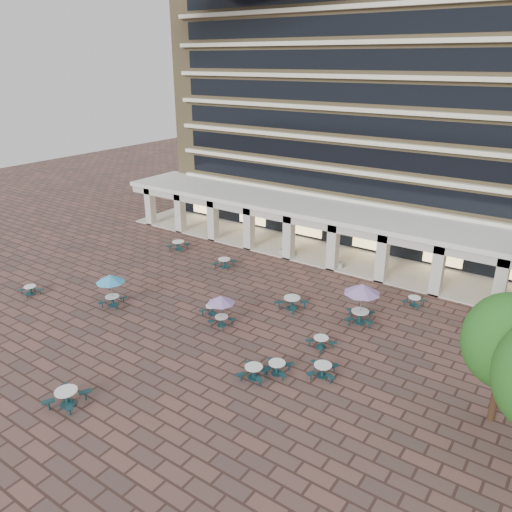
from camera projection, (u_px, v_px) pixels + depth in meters
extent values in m
plane|color=brown|center=(218.00, 322.00, 33.11)|extent=(120.00, 120.00, 0.00)
cube|color=#8D774F|center=(380.00, 117.00, 48.51)|extent=(40.00, 15.00, 22.00)
cube|color=silver|center=(340.00, 199.00, 44.99)|extent=(36.80, 0.50, 0.35)
cube|color=black|center=(342.00, 184.00, 44.69)|extent=(35.20, 0.05, 1.60)
cube|color=silver|center=(342.00, 170.00, 44.04)|extent=(36.80, 0.50, 0.35)
cube|color=black|center=(344.00, 155.00, 43.73)|extent=(35.20, 0.05, 1.60)
cube|color=silver|center=(344.00, 140.00, 43.08)|extent=(36.80, 0.50, 0.35)
cube|color=black|center=(346.00, 125.00, 42.78)|extent=(35.20, 0.05, 1.60)
cube|color=silver|center=(346.00, 109.00, 42.12)|extent=(36.80, 0.50, 0.35)
cube|color=black|center=(348.00, 93.00, 41.82)|extent=(35.20, 0.05, 1.60)
cube|color=silver|center=(348.00, 76.00, 41.16)|extent=(36.80, 0.50, 0.35)
cube|color=black|center=(350.00, 59.00, 40.86)|extent=(35.20, 0.05, 1.60)
cube|color=silver|center=(350.00, 42.00, 40.21)|extent=(36.80, 0.50, 0.35)
cube|color=black|center=(353.00, 25.00, 39.90)|extent=(35.20, 0.05, 1.60)
cube|color=silver|center=(353.00, 6.00, 39.25)|extent=(36.80, 0.50, 0.35)
cube|color=white|center=(326.00, 209.00, 43.01)|extent=(42.00, 6.60, 0.40)
cube|color=beige|center=(310.00, 222.00, 41.00)|extent=(42.00, 0.30, 0.90)
cube|color=black|center=(338.00, 227.00, 45.95)|extent=(38.00, 0.15, 3.20)
cube|color=beige|center=(324.00, 253.00, 44.53)|extent=(42.00, 6.00, 0.12)
cube|color=beige|center=(150.00, 206.00, 51.93)|extent=(0.80, 0.80, 4.00)
cube|color=beige|center=(180.00, 212.00, 49.69)|extent=(0.80, 0.80, 4.00)
cube|color=beige|center=(213.00, 220.00, 47.44)|extent=(0.80, 0.80, 4.00)
cube|color=beige|center=(249.00, 228.00, 45.20)|extent=(0.80, 0.80, 4.00)
cube|color=beige|center=(289.00, 236.00, 42.96)|extent=(0.80, 0.80, 4.00)
cube|color=beige|center=(333.00, 246.00, 40.71)|extent=(0.80, 0.80, 4.00)
cube|color=beige|center=(382.00, 257.00, 38.47)|extent=(0.80, 0.80, 4.00)
cube|color=beige|center=(438.00, 269.00, 36.23)|extent=(0.80, 0.80, 4.00)
cube|color=beige|center=(500.00, 283.00, 33.98)|extent=(0.80, 0.80, 4.00)
cube|color=#FFD88C|center=(205.00, 203.00, 54.41)|extent=(3.20, 0.08, 2.40)
cube|color=#FFD88C|center=(252.00, 213.00, 51.01)|extent=(3.20, 0.08, 2.40)
cube|color=#FFD88C|center=(307.00, 224.00, 47.61)|extent=(3.20, 0.08, 2.40)
cube|color=#FFD88C|center=(370.00, 236.00, 44.21)|extent=(3.20, 0.08, 2.40)
cube|color=#FFD88C|center=(444.00, 251.00, 40.81)|extent=(3.20, 0.08, 2.40)
cylinder|color=#133639|center=(31.00, 294.00, 36.97)|extent=(0.60, 0.60, 0.03)
cylinder|color=#133639|center=(31.00, 291.00, 36.87)|extent=(0.15, 0.15, 0.57)
cylinder|color=white|center=(30.00, 286.00, 36.74)|extent=(0.86, 0.86, 0.04)
cube|color=#133639|center=(40.00, 290.00, 36.84)|extent=(0.53, 0.47, 0.04)
cylinder|color=#133639|center=(40.00, 292.00, 36.91)|extent=(0.07, 0.07, 0.36)
cube|color=#133639|center=(34.00, 286.00, 37.46)|extent=(0.47, 0.53, 0.04)
cylinder|color=#133639|center=(35.00, 288.00, 37.53)|extent=(0.07, 0.07, 0.36)
cube|color=#133639|center=(21.00, 290.00, 36.83)|extent=(0.53, 0.47, 0.04)
cylinder|color=#133639|center=(22.00, 292.00, 36.90)|extent=(0.07, 0.07, 0.36)
cube|color=#133639|center=(27.00, 294.00, 36.21)|extent=(0.47, 0.53, 0.04)
cylinder|color=#133639|center=(27.00, 296.00, 36.28)|extent=(0.07, 0.07, 0.36)
cylinder|color=#133639|center=(68.00, 404.00, 25.16)|extent=(0.79, 0.79, 0.05)
cylinder|color=#133639|center=(67.00, 399.00, 25.03)|extent=(0.20, 0.20, 0.74)
cylinder|color=white|center=(66.00, 391.00, 24.86)|extent=(1.13, 1.13, 0.06)
cube|color=#133639|center=(85.00, 392.00, 25.34)|extent=(0.58, 0.69, 0.06)
cylinder|color=#133639|center=(86.00, 396.00, 25.44)|extent=(0.09, 0.09, 0.47)
cube|color=#133639|center=(65.00, 387.00, 25.71)|extent=(0.69, 0.58, 0.06)
cylinder|color=#133639|center=(65.00, 391.00, 25.81)|extent=(0.09, 0.09, 0.47)
cube|color=#133639|center=(48.00, 401.00, 24.62)|extent=(0.58, 0.69, 0.06)
cylinder|color=#133639|center=(49.00, 406.00, 24.72)|extent=(0.09, 0.09, 0.47)
cube|color=#133639|center=(69.00, 407.00, 24.25)|extent=(0.69, 0.58, 0.06)
cylinder|color=#133639|center=(70.00, 411.00, 24.34)|extent=(0.09, 0.09, 0.47)
cylinder|color=#133639|center=(277.00, 373.00, 27.65)|extent=(0.66, 0.66, 0.04)
cylinder|color=#133639|center=(277.00, 369.00, 27.55)|extent=(0.17, 0.17, 0.62)
cylinder|color=white|center=(277.00, 363.00, 27.41)|extent=(0.94, 0.94, 0.05)
cube|color=#133639|center=(289.00, 364.00, 27.76)|extent=(0.51, 0.58, 0.05)
cylinder|color=#133639|center=(289.00, 368.00, 27.84)|extent=(0.08, 0.08, 0.40)
cube|color=#133639|center=(272.00, 360.00, 28.14)|extent=(0.58, 0.51, 0.05)
cylinder|color=#133639|center=(272.00, 363.00, 28.22)|extent=(0.08, 0.08, 0.40)
cube|color=#133639|center=(265.00, 370.00, 27.25)|extent=(0.51, 0.58, 0.05)
cylinder|color=#133639|center=(265.00, 373.00, 27.33)|extent=(0.08, 0.08, 0.40)
cube|color=#133639|center=(283.00, 374.00, 26.87)|extent=(0.58, 0.51, 0.05)
cylinder|color=#133639|center=(282.00, 378.00, 26.95)|extent=(0.08, 0.08, 0.40)
cylinder|color=#133639|center=(322.00, 376.00, 27.43)|extent=(0.68, 0.68, 0.04)
cylinder|color=#133639|center=(323.00, 371.00, 27.32)|extent=(0.18, 0.18, 0.64)
cylinder|color=white|center=(323.00, 365.00, 27.18)|extent=(0.98, 0.98, 0.05)
cube|color=#133639|center=(334.00, 366.00, 27.60)|extent=(0.49, 0.60, 0.05)
cylinder|color=#133639|center=(334.00, 369.00, 27.69)|extent=(0.08, 0.08, 0.41)
cube|color=#133639|center=(315.00, 362.00, 27.91)|extent=(0.60, 0.49, 0.05)
cylinder|color=#133639|center=(315.00, 366.00, 27.99)|extent=(0.08, 0.08, 0.41)
cube|color=#133639|center=(311.00, 373.00, 26.96)|extent=(0.49, 0.60, 0.05)
cylinder|color=#133639|center=(311.00, 377.00, 27.04)|extent=(0.08, 0.08, 0.41)
cube|color=#133639|center=(331.00, 377.00, 26.65)|extent=(0.60, 0.49, 0.05)
cylinder|color=#133639|center=(331.00, 380.00, 26.73)|extent=(0.08, 0.08, 0.41)
cylinder|color=#133639|center=(113.00, 305.00, 35.27)|extent=(0.68, 0.68, 0.04)
cylinder|color=#133639|center=(113.00, 301.00, 35.16)|extent=(0.17, 0.17, 0.64)
cylinder|color=white|center=(112.00, 296.00, 35.02)|extent=(0.97, 0.97, 0.05)
cube|color=#133639|center=(123.00, 298.00, 35.47)|extent=(0.47, 0.60, 0.05)
cylinder|color=#133639|center=(124.00, 300.00, 35.56)|extent=(0.08, 0.08, 0.41)
cube|color=#133639|center=(110.00, 296.00, 35.73)|extent=(0.60, 0.47, 0.05)
cylinder|color=#133639|center=(110.00, 299.00, 35.82)|extent=(0.08, 0.08, 0.41)
cube|color=#133639|center=(102.00, 302.00, 34.78)|extent=(0.47, 0.60, 0.05)
cylinder|color=#133639|center=(102.00, 305.00, 34.86)|extent=(0.08, 0.08, 0.41)
cube|color=#133639|center=(116.00, 304.00, 34.52)|extent=(0.60, 0.47, 0.05)
cylinder|color=#133639|center=(116.00, 307.00, 34.60)|extent=(0.08, 0.08, 0.41)
cylinder|color=gray|center=(112.00, 291.00, 34.85)|extent=(0.05, 0.05, 2.33)
cone|color=#3AA1DD|center=(110.00, 279.00, 34.51)|extent=(2.03, 2.03, 0.53)
cylinder|color=#133639|center=(212.00, 314.00, 34.10)|extent=(0.61, 0.61, 0.03)
cylinder|color=#133639|center=(212.00, 310.00, 34.01)|extent=(0.16, 0.16, 0.57)
cylinder|color=white|center=(212.00, 306.00, 33.88)|extent=(0.87, 0.87, 0.04)
cube|color=#133639|center=(222.00, 308.00, 34.15)|extent=(0.49, 0.52, 0.04)
cylinder|color=#133639|center=(222.00, 310.00, 34.22)|extent=(0.07, 0.07, 0.36)
cube|color=#133639|center=(210.00, 305.00, 34.57)|extent=(0.52, 0.49, 0.04)
cylinder|color=#133639|center=(210.00, 307.00, 34.65)|extent=(0.07, 0.07, 0.36)
cube|color=#133639|center=(202.00, 310.00, 33.79)|extent=(0.49, 0.52, 0.04)
cylinder|color=#133639|center=(202.00, 313.00, 33.86)|extent=(0.07, 0.07, 0.36)
cube|color=#133639|center=(214.00, 313.00, 33.37)|extent=(0.52, 0.49, 0.04)
cylinder|color=#133639|center=(214.00, 316.00, 33.44)|extent=(0.07, 0.07, 0.36)
cylinder|color=#133639|center=(222.00, 325.00, 32.64)|extent=(0.61, 0.61, 0.03)
cylinder|color=#133639|center=(222.00, 321.00, 32.54)|extent=(0.16, 0.16, 0.58)
cylinder|color=white|center=(221.00, 317.00, 32.41)|extent=(0.87, 0.87, 0.04)
cube|color=#133639|center=(232.00, 319.00, 32.63)|extent=(0.51, 0.52, 0.04)
cylinder|color=#133639|center=(232.00, 322.00, 32.71)|extent=(0.07, 0.07, 0.37)
cube|color=#133639|center=(220.00, 315.00, 33.13)|extent=(0.52, 0.51, 0.04)
cylinder|color=#133639|center=(220.00, 318.00, 33.20)|extent=(0.07, 0.07, 0.37)
cube|color=#133639|center=(211.00, 321.00, 32.38)|extent=(0.51, 0.52, 0.04)
cylinder|color=#133639|center=(211.00, 324.00, 32.46)|extent=(0.07, 0.07, 0.37)
cube|color=#133639|center=(223.00, 325.00, 31.88)|extent=(0.52, 0.51, 0.04)
cylinder|color=#133639|center=(223.00, 328.00, 31.96)|extent=(0.07, 0.07, 0.37)
cylinder|color=gray|center=(221.00, 311.00, 32.26)|extent=(0.04, 0.04, 2.10)
cone|color=#9572B9|center=(221.00, 300.00, 31.96)|extent=(1.84, 1.84, 0.48)
cylinder|color=#133639|center=(254.00, 378.00, 27.27)|extent=(0.69, 0.69, 0.04)
cylinder|color=#133639|center=(254.00, 373.00, 27.16)|extent=(0.18, 0.18, 0.65)
cylinder|color=white|center=(254.00, 367.00, 27.01)|extent=(0.98, 0.98, 0.05)
cube|color=#133639|center=(267.00, 368.00, 27.38)|extent=(0.53, 0.60, 0.05)
cylinder|color=#133639|center=(267.00, 372.00, 27.46)|extent=(0.08, 0.08, 0.41)
cube|color=#133639|center=(249.00, 364.00, 27.78)|extent=(0.60, 0.53, 0.05)
cylinder|color=#133639|center=(249.00, 367.00, 27.86)|extent=(0.08, 0.08, 0.41)
cube|color=#133639|center=(241.00, 374.00, 26.86)|extent=(0.53, 0.60, 0.05)
cylinder|color=#133639|center=(241.00, 378.00, 26.94)|extent=(0.08, 0.08, 0.41)
cube|color=#133639|center=(259.00, 379.00, 26.46)|extent=(0.60, 0.53, 0.05)
cylinder|color=#133639|center=(259.00, 383.00, 26.54)|extent=(0.08, 0.08, 0.41)
cylinder|color=#133639|center=(179.00, 249.00, 45.60)|extent=(0.75, 0.75, 0.04)
cylinder|color=#133639|center=(178.00, 246.00, 45.48)|extent=(0.19, 0.19, 0.70)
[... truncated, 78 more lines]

